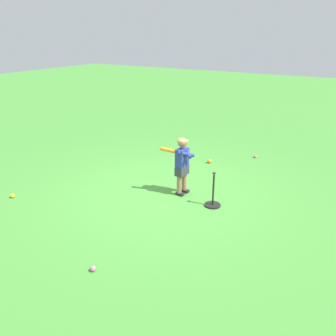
{
  "coord_description": "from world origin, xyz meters",
  "views": [
    {
      "loc": [
        -5.24,
        -3.25,
        2.89
      ],
      "look_at": [
        0.15,
        0.05,
        0.45
      ],
      "focal_mm": 38.6,
      "sensor_mm": 36.0,
      "label": 1
    }
  ],
  "objects_px": {
    "child_batter": "(182,161)",
    "play_ball_midfield": "(255,156)",
    "play_ball_near_batter": "(187,141)",
    "batting_tee": "(213,200)",
    "play_ball_far_left": "(13,196)",
    "play_ball_far_right": "(209,161)",
    "play_ball_center_lawn": "(93,269)"
  },
  "relations": [
    {
      "from": "child_batter",
      "to": "batting_tee",
      "type": "relative_size",
      "value": 1.74
    },
    {
      "from": "play_ball_far_left",
      "to": "play_ball_near_batter",
      "type": "bearing_deg",
      "value": -12.75
    },
    {
      "from": "child_batter",
      "to": "batting_tee",
      "type": "distance_m",
      "value": 0.92
    },
    {
      "from": "play_ball_far_left",
      "to": "play_ball_far_right",
      "type": "bearing_deg",
      "value": -32.77
    },
    {
      "from": "play_ball_far_right",
      "to": "play_ball_near_batter",
      "type": "relative_size",
      "value": 1.18
    },
    {
      "from": "play_ball_midfield",
      "to": "play_ball_near_batter",
      "type": "relative_size",
      "value": 0.9
    },
    {
      "from": "play_ball_center_lawn",
      "to": "play_ball_far_right",
      "type": "relative_size",
      "value": 0.8
    },
    {
      "from": "play_ball_far_left",
      "to": "play_ball_midfield",
      "type": "bearing_deg",
      "value": -34.62
    },
    {
      "from": "play_ball_far_left",
      "to": "play_ball_far_right",
      "type": "height_order",
      "value": "play_ball_far_right"
    },
    {
      "from": "play_ball_far_left",
      "to": "play_ball_midfield",
      "type": "distance_m",
      "value": 5.41
    },
    {
      "from": "child_batter",
      "to": "play_ball_far_left",
      "type": "xyz_separation_m",
      "value": [
        -1.77,
        2.54,
        -0.61
      ]
    },
    {
      "from": "child_batter",
      "to": "play_ball_midfield",
      "type": "relative_size",
      "value": 14.84
    },
    {
      "from": "play_ball_center_lawn",
      "to": "play_ball_midfield",
      "type": "height_order",
      "value": "play_ball_center_lawn"
    },
    {
      "from": "play_ball_center_lawn",
      "to": "play_ball_midfield",
      "type": "distance_m",
      "value": 5.31
    },
    {
      "from": "child_batter",
      "to": "play_ball_near_batter",
      "type": "bearing_deg",
      "value": 26.83
    },
    {
      "from": "play_ball_center_lawn",
      "to": "play_ball_far_left",
      "type": "bearing_deg",
      "value": 72.81
    },
    {
      "from": "child_batter",
      "to": "play_ball_center_lawn",
      "type": "relative_size",
      "value": 14.13
    },
    {
      "from": "play_ball_midfield",
      "to": "play_ball_center_lawn",
      "type": "bearing_deg",
      "value": 176.34
    },
    {
      "from": "child_batter",
      "to": "play_ball_near_batter",
      "type": "relative_size",
      "value": 13.33
    },
    {
      "from": "play_ball_center_lawn",
      "to": "play_ball_midfield",
      "type": "bearing_deg",
      "value": -3.66
    },
    {
      "from": "play_ball_center_lawn",
      "to": "play_ball_far_right",
      "type": "distance_m",
      "value": 4.41
    },
    {
      "from": "play_ball_far_left",
      "to": "batting_tee",
      "type": "xyz_separation_m",
      "value": [
        1.61,
        -3.26,
        0.06
      ]
    },
    {
      "from": "play_ball_center_lawn",
      "to": "play_ball_far_right",
      "type": "height_order",
      "value": "play_ball_far_right"
    },
    {
      "from": "play_ball_far_right",
      "to": "play_ball_midfield",
      "type": "height_order",
      "value": "play_ball_far_right"
    },
    {
      "from": "play_ball_center_lawn",
      "to": "batting_tee",
      "type": "bearing_deg",
      "value": -12.14
    },
    {
      "from": "play_ball_midfield",
      "to": "batting_tee",
      "type": "distance_m",
      "value": 2.84
    },
    {
      "from": "play_ball_center_lawn",
      "to": "batting_tee",
      "type": "height_order",
      "value": "batting_tee"
    },
    {
      "from": "play_ball_far_right",
      "to": "play_ball_near_batter",
      "type": "bearing_deg",
      "value": 46.48
    },
    {
      "from": "play_ball_near_batter",
      "to": "child_batter",
      "type": "bearing_deg",
      "value": -153.17
    },
    {
      "from": "play_ball_center_lawn",
      "to": "play_ball_far_right",
      "type": "xyz_separation_m",
      "value": [
        4.39,
        0.45,
        0.01
      ]
    },
    {
      "from": "play_ball_center_lawn",
      "to": "play_ball_near_batter",
      "type": "distance_m",
      "value": 5.79
    },
    {
      "from": "play_ball_far_left",
      "to": "play_ball_near_batter",
      "type": "xyz_separation_m",
      "value": [
        4.7,
        -1.06,
        -0.0
      ]
    }
  ]
}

